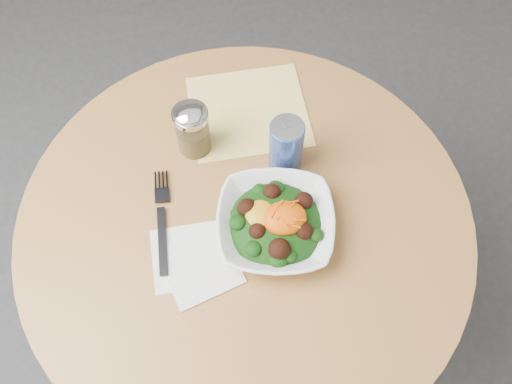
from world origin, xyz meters
TOP-DOWN VIEW (x-y plane):
  - ground at (0.00, 0.00)m, footprint 6.00×6.00m
  - table at (0.00, 0.00)m, footprint 0.90×0.90m
  - cloth_napkin at (0.06, 0.25)m, footprint 0.26×0.24m
  - paper_napkins at (-0.11, -0.07)m, footprint 0.17×0.17m
  - salad_bowl at (0.05, -0.04)m, footprint 0.27×0.27m
  - fork at (-0.16, 0.04)m, footprint 0.05×0.23m
  - spice_shaker at (-0.07, 0.19)m, footprint 0.07×0.07m
  - beverage_can at (0.11, 0.11)m, footprint 0.07×0.07m

SIDE VIEW (x-z plane):
  - ground at x=0.00m, z-range 0.00..0.00m
  - table at x=0.00m, z-range 0.18..0.93m
  - cloth_napkin at x=0.06m, z-range 0.75..0.75m
  - paper_napkins at x=-0.11m, z-range 0.75..0.75m
  - fork at x=-0.16m, z-range 0.75..0.76m
  - salad_bowl at x=0.05m, z-range 0.74..0.82m
  - spice_shaker at x=-0.07m, z-range 0.75..0.88m
  - beverage_can at x=0.11m, z-range 0.75..0.88m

